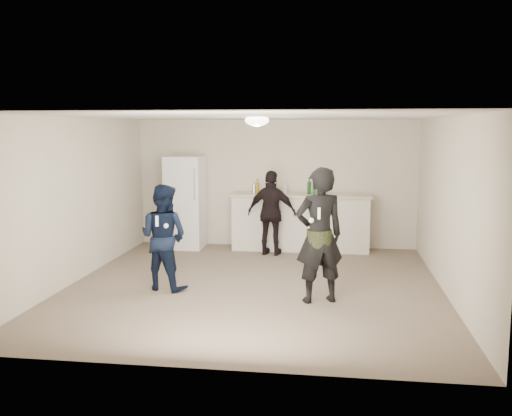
# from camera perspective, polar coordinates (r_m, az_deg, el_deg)

# --- Properties ---
(floor) EXTENTS (6.00, 6.00, 0.00)m
(floor) POSITION_cam_1_polar(r_m,az_deg,el_deg) (8.58, -0.19, -7.81)
(floor) COLOR #6B5B4C
(floor) RESTS_ON ground
(ceiling) EXTENTS (6.00, 6.00, 0.00)m
(ceiling) POSITION_cam_1_polar(r_m,az_deg,el_deg) (8.26, -0.19, 9.12)
(ceiling) COLOR silver
(ceiling) RESTS_ON wall_back
(wall_back) EXTENTS (6.00, 0.00, 6.00)m
(wall_back) POSITION_cam_1_polar(r_m,az_deg,el_deg) (11.29, 1.97, 2.45)
(wall_back) COLOR beige
(wall_back) RESTS_ON floor
(wall_front) EXTENTS (6.00, 0.00, 6.00)m
(wall_front) POSITION_cam_1_polar(r_m,az_deg,el_deg) (5.42, -4.71, -3.58)
(wall_front) COLOR beige
(wall_front) RESTS_ON floor
(wall_left) EXTENTS (0.00, 6.00, 6.00)m
(wall_left) POSITION_cam_1_polar(r_m,az_deg,el_deg) (9.13, -17.54, 0.78)
(wall_left) COLOR beige
(wall_left) RESTS_ON floor
(wall_right) EXTENTS (0.00, 6.00, 6.00)m
(wall_right) POSITION_cam_1_polar(r_m,az_deg,el_deg) (8.40, 18.73, 0.13)
(wall_right) COLOR beige
(wall_right) RESTS_ON floor
(counter) EXTENTS (2.60, 0.56, 1.05)m
(counter) POSITION_cam_1_polar(r_m,az_deg,el_deg) (11.01, 4.47, -1.52)
(counter) COLOR silver
(counter) RESTS_ON floor
(counter_top) EXTENTS (2.68, 0.64, 0.04)m
(counter_top) POSITION_cam_1_polar(r_m,az_deg,el_deg) (10.94, 4.50, 1.30)
(counter_top) COLOR beige
(counter_top) RESTS_ON counter
(fridge) EXTENTS (0.70, 0.70, 1.80)m
(fridge) POSITION_cam_1_polar(r_m,az_deg,el_deg) (11.25, -7.08, 0.58)
(fridge) COLOR white
(fridge) RESTS_ON floor
(fridge_handle) EXTENTS (0.02, 0.02, 0.60)m
(fridge_handle) POSITION_cam_1_polar(r_m,az_deg,el_deg) (10.78, -6.18, 2.41)
(fridge_handle) COLOR silver
(fridge_handle) RESTS_ON fridge
(ceiling_dome) EXTENTS (0.36, 0.36, 0.16)m
(ceiling_dome) POSITION_cam_1_polar(r_m,az_deg,el_deg) (8.56, 0.09, 8.75)
(ceiling_dome) COLOR white
(ceiling_dome) RESTS_ON ceiling
(shaker) EXTENTS (0.08, 0.08, 0.17)m
(shaker) POSITION_cam_1_polar(r_m,az_deg,el_deg) (10.94, -0.21, 1.88)
(shaker) COLOR #B3B3B7
(shaker) RESTS_ON counter_top
(man) EXTENTS (0.88, 0.77, 1.54)m
(man) POSITION_cam_1_polar(r_m,az_deg,el_deg) (8.38, -9.24, -2.88)
(man) COLOR #0E1D3A
(man) RESTS_ON floor
(woman) EXTENTS (0.78, 0.65, 1.83)m
(woman) POSITION_cam_1_polar(r_m,az_deg,el_deg) (7.67, 6.34, -2.74)
(woman) COLOR black
(woman) RESTS_ON floor
(camo_shorts) EXTENTS (0.34, 0.34, 0.28)m
(camo_shorts) POSITION_cam_1_polar(r_m,az_deg,el_deg) (7.68, 6.34, -3.21)
(camo_shorts) COLOR #2E3B1A
(camo_shorts) RESTS_ON woman
(spectator) EXTENTS (0.97, 0.53, 1.57)m
(spectator) POSITION_cam_1_polar(r_m,az_deg,el_deg) (10.53, 1.59, -0.50)
(spectator) COLOR black
(spectator) RESTS_ON floor
(remote_man) EXTENTS (0.04, 0.04, 0.15)m
(remote_man) POSITION_cam_1_polar(r_m,az_deg,el_deg) (8.07, -9.87, -1.30)
(remote_man) COLOR white
(remote_man) RESTS_ON man
(nunchuk_man) EXTENTS (0.07, 0.07, 0.07)m
(nunchuk_man) POSITION_cam_1_polar(r_m,az_deg,el_deg) (8.08, -8.98, -1.78)
(nunchuk_man) COLOR white
(nunchuk_man) RESTS_ON man
(remote_woman) EXTENTS (0.04, 0.04, 0.15)m
(remote_woman) POSITION_cam_1_polar(r_m,az_deg,el_deg) (7.37, 6.33, -0.53)
(remote_woman) COLOR silver
(remote_woman) RESTS_ON woman
(nunchuk_woman) EXTENTS (0.07, 0.07, 0.07)m
(nunchuk_woman) POSITION_cam_1_polar(r_m,az_deg,el_deg) (7.42, 5.55, -1.25)
(nunchuk_woman) COLOR white
(nunchuk_woman) RESTS_ON woman
(bottle_cluster) EXTENTS (1.32, 0.33, 0.28)m
(bottle_cluster) POSITION_cam_1_polar(r_m,az_deg,el_deg) (10.92, 4.17, 2.00)
(bottle_cluster) COLOR #986C16
(bottle_cluster) RESTS_ON counter_top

